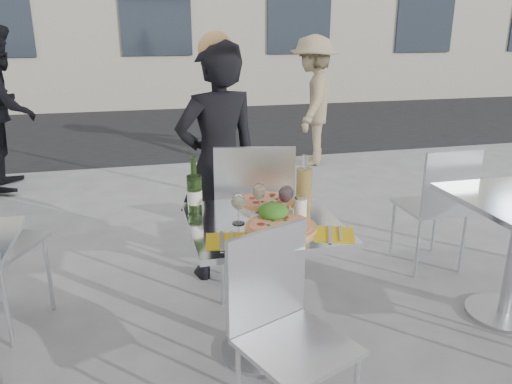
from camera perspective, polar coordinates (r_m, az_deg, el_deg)
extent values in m
plane|color=slate|center=(2.80, 0.77, -17.74)|extent=(80.00, 80.00, 0.00)
cube|color=black|center=(8.86, -9.96, 7.35)|extent=(24.00, 5.00, 0.00)
cylinder|color=#B7BABF|center=(2.79, 0.77, -17.54)|extent=(0.44, 0.44, 0.02)
cylinder|color=#B7BABF|center=(2.60, 0.81, -11.13)|extent=(0.07, 0.07, 0.72)
cube|color=silver|center=(2.44, 0.84, -3.64)|extent=(0.72, 0.72, 0.03)
cylinder|color=#B7BABF|center=(3.43, 26.43, -12.26)|extent=(0.44, 0.44, 0.02)
cylinder|color=silver|center=(3.45, 2.96, -5.68)|extent=(0.03, 0.03, 0.49)
cylinder|color=silver|center=(3.44, -3.63, -5.75)|extent=(0.03, 0.03, 0.49)
cylinder|color=silver|center=(3.09, 3.52, -8.65)|extent=(0.03, 0.03, 0.49)
cylinder|color=silver|center=(3.08, -3.88, -8.74)|extent=(0.03, 0.03, 0.49)
cube|color=silver|center=(3.16, -0.26, -2.92)|extent=(0.55, 0.55, 0.03)
cube|color=silver|center=(2.85, -0.16, 0.33)|extent=(0.46, 0.12, 0.49)
cylinder|color=silver|center=(2.41, 5.01, -18.24)|extent=(0.02, 0.02, 0.43)
cube|color=silver|center=(2.09, 4.75, -17.25)|extent=(0.52, 0.52, 0.02)
cube|color=silver|center=(2.10, 1.29, -9.68)|extent=(0.38, 0.18, 0.43)
cylinder|color=silver|center=(3.27, -22.58, -8.65)|extent=(0.03, 0.03, 0.48)
cylinder|color=silver|center=(3.00, -26.61, -11.76)|extent=(0.03, 0.03, 0.48)
cylinder|color=silver|center=(4.03, 19.70, -3.60)|extent=(0.02, 0.02, 0.44)
cylinder|color=silver|center=(3.85, 15.34, -4.15)|extent=(0.02, 0.02, 0.44)
cylinder|color=silver|center=(3.77, 22.55, -5.48)|extent=(0.02, 0.02, 0.44)
cylinder|color=silver|center=(3.58, 17.99, -6.18)|extent=(0.02, 0.02, 0.44)
cube|color=silver|center=(3.72, 19.26, -1.59)|extent=(0.41, 0.41, 0.02)
cube|color=silver|center=(3.49, 21.41, 0.91)|extent=(0.41, 0.03, 0.44)
imported|color=black|center=(3.29, -4.34, 3.17)|extent=(0.65, 0.51, 1.58)
imported|color=black|center=(5.88, -26.94, 8.62)|extent=(0.67, 0.85, 1.71)
imported|color=#907E5D|center=(6.24, 6.51, 10.26)|extent=(0.96, 1.17, 1.57)
cylinder|color=tan|center=(2.34, 2.85, -4.03)|extent=(0.34, 0.34, 0.02)
cylinder|color=beige|center=(2.33, 2.86, -3.80)|extent=(0.30, 0.30, 0.00)
cylinder|color=white|center=(2.64, 1.29, -1.38)|extent=(0.33, 0.33, 0.01)
cylinder|color=tan|center=(2.64, 1.29, -1.07)|extent=(0.29, 0.29, 0.02)
cylinder|color=beige|center=(2.64, 1.29, -0.87)|extent=(0.26, 0.26, 0.00)
cylinder|color=white|center=(2.45, 1.96, -3.06)|extent=(0.22, 0.22, 0.01)
ellipsoid|color=#1D6F1B|center=(2.43, 1.97, -2.21)|extent=(0.15, 0.15, 0.08)
sphere|color=#B21914|center=(2.46, 2.75, -1.75)|extent=(0.03, 0.03, 0.03)
cylinder|color=#335921|center=(2.51, -7.04, -0.34)|extent=(0.07, 0.07, 0.20)
cone|color=#335921|center=(2.48, -7.13, 1.85)|extent=(0.07, 0.07, 0.03)
cylinder|color=#335921|center=(2.47, -7.17, 2.85)|extent=(0.03, 0.03, 0.10)
cylinder|color=silver|center=(2.51, -7.03, -0.56)|extent=(0.07, 0.08, 0.07)
cylinder|color=tan|center=(2.55, 5.50, 0.27)|extent=(0.08, 0.08, 0.22)
cylinder|color=white|center=(2.51, 5.59, 3.30)|extent=(0.03, 0.03, 0.08)
cylinder|color=white|center=(2.49, 5.08, -1.76)|extent=(0.06, 0.06, 0.09)
cylinder|color=silver|center=(2.47, 5.11, -0.60)|extent=(0.06, 0.06, 0.02)
cylinder|color=white|center=(2.40, -2.02, -3.58)|extent=(0.06, 0.06, 0.00)
cylinder|color=white|center=(2.39, -2.03, -2.62)|extent=(0.01, 0.01, 0.09)
ellipsoid|color=white|center=(2.36, -2.05, -1.04)|extent=(0.07, 0.07, 0.08)
ellipsoid|color=beige|center=(2.36, -2.04, -1.26)|extent=(0.05, 0.05, 0.05)
cylinder|color=white|center=(2.54, 0.34, -2.29)|extent=(0.06, 0.06, 0.00)
cylinder|color=white|center=(2.53, 0.34, -1.38)|extent=(0.01, 0.01, 0.09)
ellipsoid|color=white|center=(2.51, 0.34, 0.13)|extent=(0.07, 0.07, 0.08)
ellipsoid|color=beige|center=(2.51, 0.34, -0.09)|extent=(0.05, 0.05, 0.05)
cylinder|color=white|center=(2.50, 3.32, -2.74)|extent=(0.06, 0.06, 0.00)
cylinder|color=white|center=(2.48, 3.33, -1.81)|extent=(0.01, 0.01, 0.09)
ellipsoid|color=white|center=(2.46, 3.36, -0.28)|extent=(0.07, 0.07, 0.08)
ellipsoid|color=#4C0A13|center=(2.46, 3.36, -0.50)|extent=(0.05, 0.05, 0.05)
cylinder|color=white|center=(2.51, 3.45, -2.65)|extent=(0.06, 0.06, 0.00)
cylinder|color=white|center=(2.49, 3.47, -1.73)|extent=(0.01, 0.01, 0.09)
ellipsoid|color=white|center=(2.47, 3.50, -0.20)|extent=(0.07, 0.07, 0.08)
ellipsoid|color=#4C0A13|center=(2.47, 3.50, -0.42)|extent=(0.05, 0.05, 0.05)
cube|color=gold|center=(2.21, -3.44, -5.59)|extent=(0.21, 0.21, 0.00)
cube|color=#B7BABF|center=(2.21, -3.95, -5.54)|extent=(0.05, 0.20, 0.00)
cube|color=#B7BABF|center=(2.22, -2.67, -5.42)|extent=(0.04, 0.18, 0.00)
cube|color=gold|center=(2.30, 8.92, -4.78)|extent=(0.23, 0.23, 0.00)
cube|color=#B7BABF|center=(2.29, 8.46, -4.74)|extent=(0.09, 0.19, 0.00)
cube|color=#B7BABF|center=(2.31, 9.61, -4.61)|extent=(0.07, 0.17, 0.00)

